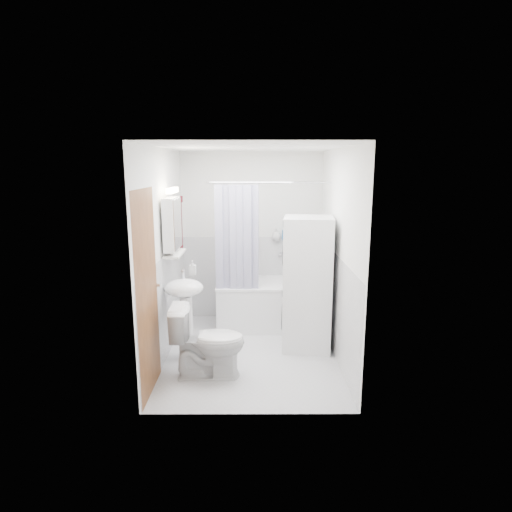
{
  "coord_description": "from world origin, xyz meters",
  "views": [
    {
      "loc": [
        0.04,
        -4.79,
        2.19
      ],
      "look_at": [
        0.06,
        0.15,
        1.16
      ],
      "focal_mm": 30.0,
      "sensor_mm": 36.0,
      "label": 1
    }
  ],
  "objects_px": {
    "bathtub": "(278,301)",
    "sink": "(185,300)",
    "toilet": "(208,342)",
    "washer_dryer": "(307,284)"
  },
  "relations": [
    {
      "from": "sink",
      "to": "toilet",
      "type": "relative_size",
      "value": 1.34
    },
    {
      "from": "bathtub",
      "to": "sink",
      "type": "height_order",
      "value": "sink"
    },
    {
      "from": "bathtub",
      "to": "sink",
      "type": "relative_size",
      "value": 1.6
    },
    {
      "from": "sink",
      "to": "washer_dryer",
      "type": "distance_m",
      "value": 1.47
    },
    {
      "from": "bathtub",
      "to": "toilet",
      "type": "height_order",
      "value": "toilet"
    },
    {
      "from": "sink",
      "to": "washer_dryer",
      "type": "height_order",
      "value": "washer_dryer"
    },
    {
      "from": "washer_dryer",
      "to": "bathtub",
      "type": "bearing_deg",
      "value": 120.11
    },
    {
      "from": "washer_dryer",
      "to": "toilet",
      "type": "xyz_separation_m",
      "value": [
        -1.13,
        -0.75,
        -0.43
      ]
    },
    {
      "from": "bathtub",
      "to": "washer_dryer",
      "type": "height_order",
      "value": "washer_dryer"
    },
    {
      "from": "bathtub",
      "to": "toilet",
      "type": "xyz_separation_m",
      "value": [
        -0.81,
        -1.48,
        0.03
      ]
    }
  ]
}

